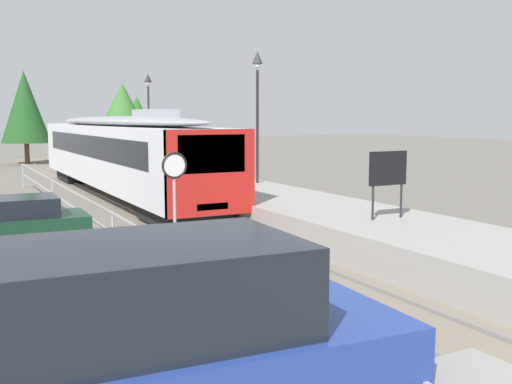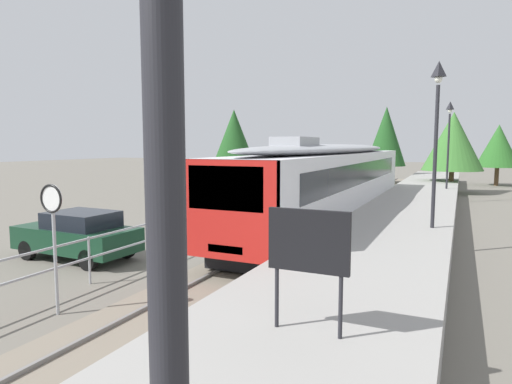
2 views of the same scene
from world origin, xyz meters
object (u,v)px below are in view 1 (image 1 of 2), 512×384
Objects in this scene: platform_notice_board at (388,171)px; parked_van_blue at (131,381)px; parked_hatchback_silver at (43,288)px; parked_hatchback_dark_green at (10,226)px; speed_limit_sign at (175,182)px; platform_lamp_mid_platform at (257,92)px; platform_lamp_far_end at (148,101)px; commuter_train at (119,150)px.

platform_notice_board is 0.36× the size of parked_van_blue.
parked_van_blue is 5.25m from parked_hatchback_silver.
parked_van_blue is (-9.10, -7.43, -0.89)m from platform_notice_board.
platform_notice_board is 0.44× the size of parked_hatchback_dark_green.
platform_notice_board is at bearing 13.62° from parked_hatchback_silver.
speed_limit_sign reaches higher than platform_notice_board.
platform_lamp_mid_platform is 1.00× the size of platform_lamp_far_end.
parked_hatchback_silver is (-3.32, -2.76, -1.33)m from speed_limit_sign.
commuter_train reaches higher than parked_hatchback_silver.
parked_hatchback_dark_green is at bearing 131.56° from speed_limit_sign.
parked_van_blue is at bearing -90.66° from parked_hatchback_dark_green.
commuter_train is 11.44× the size of platform_notice_board.
speed_limit_sign is 8.70m from parked_van_blue.
platform_lamp_far_end is (4.56, 9.97, 2.47)m from commuter_train.
platform_lamp_far_end is at bearing 73.54° from speed_limit_sign.
platform_notice_board is at bearing 39.23° from parked_van_blue.
platform_notice_board is at bearing -24.98° from parked_hatchback_dark_green.
parked_hatchback_silver is (-5.66, -16.13, -1.36)m from commuter_train.
parked_hatchback_dark_green is at bearing 89.34° from parked_van_blue.
platform_notice_board is 0.64× the size of speed_limit_sign.
speed_limit_sign is (-5.76, 0.56, -0.06)m from platform_notice_board.
parked_hatchback_dark_green is (-3.21, 3.62, -1.33)m from speed_limit_sign.
platform_lamp_far_end is at bearing 71.90° from parked_van_blue.
parked_van_blue is at bearing -108.10° from platform_lamp_far_end.
parked_hatchback_silver is at bearing -166.38° from platform_notice_board.
speed_limit_sign is at bearing -48.44° from parked_hatchback_dark_green.
parked_van_blue reaches higher than parked_hatchback_dark_green.
parked_van_blue is 1.22× the size of parked_hatchback_silver.
commuter_train is 13.57m from speed_limit_sign.
parked_hatchback_silver is at bearing 89.76° from parked_van_blue.
platform_notice_board is 0.44× the size of parked_hatchback_silver.
parked_hatchback_dark_green is at bearing -119.63° from commuter_train.
platform_lamp_mid_platform reaches higher than speed_limit_sign.
speed_limit_sign reaches higher than parked_hatchback_dark_green.
platform_lamp_far_end reaches higher than parked_van_blue.
parked_hatchback_dark_green is at bearing 89.00° from parked_hatchback_silver.
parked_van_blue is (-10.24, -31.33, -3.33)m from platform_lamp_far_end.
parked_van_blue is 1.23× the size of parked_hatchback_dark_green.
platform_lamp_far_end is 1.07× the size of parked_van_blue.
platform_lamp_mid_platform is (4.56, -4.40, 2.47)m from commuter_train.
parked_hatchback_silver is (-10.22, -26.10, -3.83)m from platform_lamp_far_end.
platform_lamp_far_end reaches higher than speed_limit_sign.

